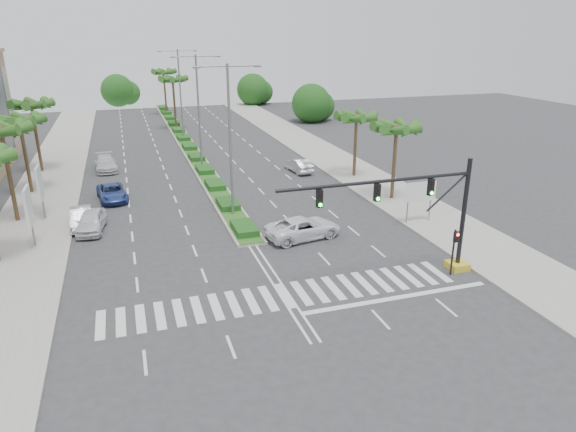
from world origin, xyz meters
name	(u,v)px	position (x,y,z in m)	size (l,w,h in m)	color
ground	(285,296)	(0.00, 0.00, 0.00)	(160.00, 160.00, 0.00)	#333335
footpath_right	(369,180)	(15.20, 20.00, 0.07)	(6.00, 120.00, 0.15)	gray
footpath_left	(39,211)	(-15.20, 20.00, 0.07)	(6.00, 120.00, 0.15)	gray
median	(185,141)	(0.00, 45.00, 0.10)	(2.20, 75.00, 0.20)	gray
median_grass	(185,141)	(0.00, 45.00, 0.22)	(1.80, 75.00, 0.04)	#21531C
signal_gantry	(432,222)	(9.27, 0.00, 3.46)	(12.60, 1.20, 7.20)	gold
pedestrian_signal	(455,245)	(10.60, -0.68, 2.04)	(0.28, 0.36, 3.00)	black
direction_sign	(420,193)	(13.50, 7.99, 2.45)	(2.70, 0.11, 3.40)	slate
billboard_near	(29,207)	(-14.50, 12.00, 2.96)	(0.18, 2.10, 4.35)	slate
billboard_far	(40,184)	(-14.50, 18.00, 2.96)	(0.18, 2.10, 4.35)	slate
palm_left_mid	(1,133)	(-16.50, 18.00, 7.08)	(4.57, 4.68, 7.95)	brown
palm_left_far	(20,123)	(-16.50, 26.00, 6.50)	(4.57, 4.68, 7.35)	brown
palm_left_end	(32,107)	(-16.50, 34.00, 6.88)	(4.57, 4.68, 7.75)	brown
palm_right_near	(396,131)	(14.50, 14.00, 6.20)	(4.57, 4.68, 7.05)	brown
palm_right_far	(356,119)	(14.50, 22.00, 5.91)	(4.57, 4.68, 6.75)	brown
palm_median_a	(173,81)	(0.00, 55.00, 7.17)	(4.57, 4.68, 8.05)	brown
palm_median_b	(164,74)	(0.00, 70.00, 7.17)	(4.57, 4.68, 8.05)	brown
streetlight_near	(230,133)	(0.00, 14.00, 6.81)	(5.10, 0.25, 12.00)	slate
streetlight_mid	(198,106)	(0.00, 30.00, 6.81)	(5.10, 0.25, 12.00)	slate
streetlight_far	(180,90)	(0.00, 46.00, 6.81)	(5.10, 0.25, 12.00)	slate
car_parked_a	(91,221)	(-10.82, 14.10, 0.78)	(1.83, 4.56, 1.55)	silver
car_parked_b	(81,218)	(-11.59, 15.30, 0.73)	(1.55, 4.45, 1.47)	silver
car_parked_c	(112,193)	(-9.32, 21.52, 0.69)	(2.29, 4.98, 1.38)	#2D418B
car_parked_d	(106,163)	(-9.97, 32.64, 0.78)	(2.18, 5.37, 1.56)	silver
car_crossing	(303,228)	(3.90, 7.91, 0.78)	(2.59, 5.62, 1.56)	white
car_right	(299,165)	(9.66, 25.60, 0.73)	(1.54, 4.41, 1.45)	silver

